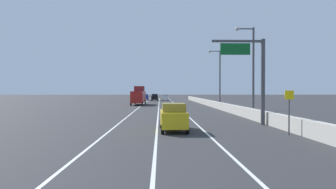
% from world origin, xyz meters
% --- Properties ---
extents(ground_plane, '(320.00, 320.00, 0.00)m').
position_xyz_m(ground_plane, '(0.00, 64.00, 0.00)').
color(ground_plane, '#2D2D30').
extents(lane_stripe_left, '(0.16, 130.00, 0.00)m').
position_xyz_m(lane_stripe_left, '(-5.50, 55.00, 0.00)').
color(lane_stripe_left, silver).
rests_on(lane_stripe_left, ground_plane).
extents(lane_stripe_center, '(0.16, 130.00, 0.00)m').
position_xyz_m(lane_stripe_center, '(-2.00, 55.00, 0.00)').
color(lane_stripe_center, silver).
rests_on(lane_stripe_center, ground_plane).
extents(lane_stripe_right, '(0.16, 130.00, 0.00)m').
position_xyz_m(lane_stripe_right, '(1.50, 55.00, 0.00)').
color(lane_stripe_right, silver).
rests_on(lane_stripe_right, ground_plane).
extents(jersey_barrier_right, '(0.60, 120.00, 1.10)m').
position_xyz_m(jersey_barrier_right, '(7.83, 40.00, 0.55)').
color(jersey_barrier_right, '#B2ADA3').
rests_on(jersey_barrier_right, ground_plane).
extents(overhead_sign_gantry, '(4.68, 0.36, 7.50)m').
position_xyz_m(overhead_sign_gantry, '(6.49, 22.81, 4.73)').
color(overhead_sign_gantry, '#47474C').
rests_on(overhead_sign_gantry, ground_plane).
extents(speed_advisory_sign, '(0.60, 0.11, 3.00)m').
position_xyz_m(speed_advisory_sign, '(6.93, 16.40, 1.76)').
color(speed_advisory_sign, '#4C4C51').
rests_on(speed_advisory_sign, ground_plane).
extents(lamp_post_right_second, '(2.14, 0.44, 9.96)m').
position_xyz_m(lamp_post_right_second, '(8.20, 29.90, 5.73)').
color(lamp_post_right_second, '#4C4C51').
rests_on(lamp_post_right_second, ground_plane).
extents(lamp_post_right_third, '(2.14, 0.44, 9.96)m').
position_xyz_m(lamp_post_right_third, '(8.28, 49.89, 5.73)').
color(lamp_post_right_third, '#4C4C51').
rests_on(lamp_post_right_third, ground_plane).
extents(car_blue_0, '(1.87, 4.35, 1.88)m').
position_xyz_m(car_blue_0, '(-6.33, 94.50, 0.94)').
color(car_blue_0, '#1E389E').
rests_on(car_blue_0, ground_plane).
extents(car_yellow_1, '(2.02, 4.80, 2.06)m').
position_xyz_m(car_yellow_1, '(-0.78, 18.85, 1.03)').
color(car_yellow_1, gold).
rests_on(car_yellow_1, ground_plane).
extents(car_black_2, '(1.97, 4.07, 2.01)m').
position_xyz_m(car_black_2, '(-3.30, 87.61, 1.00)').
color(car_black_2, black).
rests_on(car_black_2, ground_plane).
extents(car_white_3, '(1.85, 4.30, 1.88)m').
position_xyz_m(car_white_3, '(-0.21, 88.82, 0.94)').
color(car_white_3, white).
rests_on(car_white_3, ground_plane).
extents(box_truck, '(2.69, 9.27, 3.93)m').
position_xyz_m(box_truck, '(-6.25, 61.94, 1.79)').
color(box_truck, '#A51E19').
rests_on(box_truck, ground_plane).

